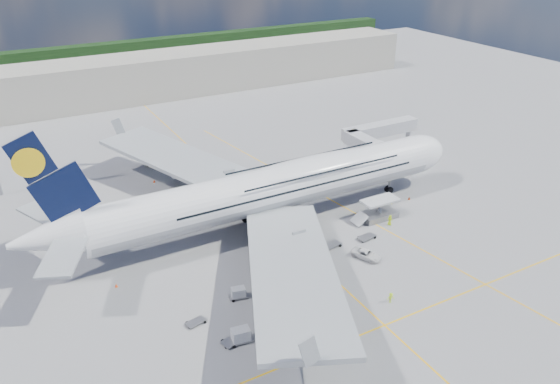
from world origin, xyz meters
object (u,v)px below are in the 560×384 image
catering_truck_inner (175,206)px  service_van (367,254)px  dolly_nose_far (331,245)px  crew_tug (391,298)px  catering_truck_outer (159,157)px  cargo_loader (378,212)px  crew_van (390,220)px  cone_wing_left_outer (154,181)px  dolly_row_b (241,335)px  cone_wing_right_inner (280,242)px  dolly_row_c (238,293)px  jet_bridge (376,137)px  crew_wing (261,303)px  cone_tail (116,285)px  baggage_tug (281,308)px  cone_nose (409,198)px  dolly_row_a (233,340)px  crew_loader (391,200)px  dolly_back (196,322)px  cone_wing_left_inner (170,190)px  dolly_nose_near (367,237)px  crew_nose (383,178)px  airliner (275,188)px

catering_truck_inner → service_van: (21.15, -27.06, -1.24)m
dolly_nose_far → crew_tug: 15.75m
catering_truck_inner → catering_truck_outer: 24.01m
cargo_loader → crew_van: bearing=-83.3°
cone_wing_left_outer → cargo_loader: bearing=-48.3°
dolly_row_b → cone_wing_right_inner: 23.51m
dolly_row_c → service_van: (21.45, -0.52, -0.22)m
jet_bridge → crew_van: (-12.66, -20.85, -5.91)m
cone_wing_left_outer → crew_wing: bearing=-89.3°
cargo_loader → cone_tail: 44.99m
service_van → jet_bridge: bearing=26.1°
dolly_row_c → baggage_tug: size_ratio=1.09×
crew_van → cone_nose: (9.33, 5.75, -0.67)m
catering_truck_inner → cone_wing_left_outer: bearing=76.7°
crew_van → cone_wing_right_inner: size_ratio=3.19×
dolly_nose_far → service_van: bearing=-73.0°
catering_truck_inner → cone_wing_left_outer: 15.51m
dolly_row_b → catering_truck_inner: bearing=91.6°
cargo_loader → dolly_row_c: size_ratio=3.06×
cone_wing_right_inner → cone_tail: (-26.03, 1.01, -0.02)m
dolly_row_a → crew_loader: size_ratio=1.98×
crew_van → baggage_tug: bearing=86.3°
catering_truck_inner → service_van: catering_truck_inner is taller
crew_loader → crew_wing: 37.81m
crew_van → cone_wing_left_outer: size_ratio=3.22×
dolly_back → catering_truck_outer: catering_truck_outer is taller
crew_loader → cone_wing_right_inner: bearing=-127.4°
crew_wing → crew_tug: (15.93, -7.55, -0.05)m
service_van → cone_nose: (19.02, 12.09, -0.38)m
catering_truck_outer → cone_wing_left_inner: 13.88m
crew_loader → dolly_nose_near: bearing=-98.2°
service_van → cone_tail: size_ratio=8.64×
baggage_tug → crew_tug: (14.04, -5.37, 0.12)m
crew_van → crew_tug: 21.53m
dolly_row_b → cone_tail: (-10.67, 18.78, -0.77)m
service_van → cone_wing_right_inner: bearing=108.6°
crew_loader → cone_tail: bearing=-131.1°
crew_nose → cone_tail: crew_nose is taller
airliner → dolly_nose_far: 13.39m
catering_truck_outer → cone_wing_right_inner: 41.09m
dolly_row_b → cone_nose: size_ratio=5.80×
jet_bridge → dolly_row_c: size_ratio=6.74×
dolly_row_c → cone_nose: 42.09m
crew_wing → crew_tug: size_ratio=1.06×
dolly_row_b → dolly_back: size_ratio=1.13×
catering_truck_inner → cone_wing_left_inner: catering_truck_inner is taller
dolly_nose_near → cone_tail: bearing=160.0°
catering_truck_outer → crew_van: bearing=-33.7°
dolly_row_a → dolly_row_c: size_ratio=1.20×
dolly_nose_far → dolly_back: bearing=-177.3°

